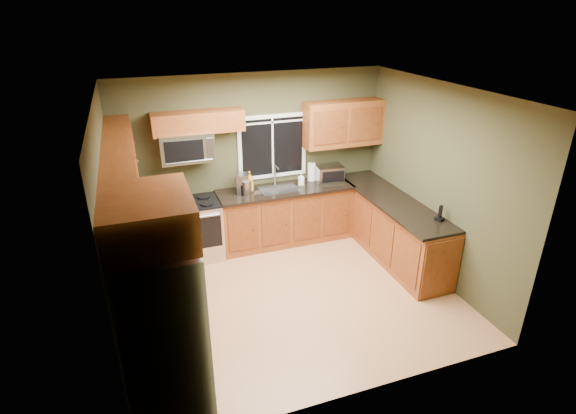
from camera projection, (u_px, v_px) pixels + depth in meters
floor at (293, 295)px, 6.09m from camera, size 4.20×4.20×0.00m
ceiling at (294, 93)px, 4.98m from camera, size 4.20×4.20×0.00m
back_wall at (254, 160)px, 7.08m from camera, size 4.20×0.00×4.20m
front_wall at (364, 281)px, 3.99m from camera, size 4.20×0.00×4.20m
left_wall at (113, 230)px, 4.89m from camera, size 0.00×3.60×3.60m
right_wall at (437, 183)px, 6.18m from camera, size 0.00×3.60×3.60m
window at (272, 146)px, 7.07m from camera, size 1.12×0.03×1.02m
base_cabinets_left at (149, 273)px, 5.76m from camera, size 0.60×2.65×0.90m
countertop_left at (147, 240)px, 5.58m from camera, size 0.65×2.65×0.04m
base_cabinets_back at (285, 216)px, 7.32m from camera, size 2.17×0.60×0.90m
countertop_back at (286, 190)px, 7.11m from camera, size 2.17×0.65×0.04m
base_cabinets_peninsula at (391, 228)px, 6.92m from camera, size 0.60×2.52×0.90m
countertop_peninsula at (392, 200)px, 6.73m from camera, size 0.65×2.50×0.04m
upper_cabinets_left at (121, 170)px, 5.14m from camera, size 0.33×2.65×0.72m
upper_cabinets_back_left at (198, 122)px, 6.38m from camera, size 1.30×0.33×0.30m
upper_cabinets_back_right at (343, 123)px, 7.17m from camera, size 1.30×0.33×0.72m
upper_cabinet_over_fridge at (147, 218)px, 3.61m from camera, size 0.72×0.90×0.38m
refrigerator at (164, 330)px, 4.07m from camera, size 0.74×0.90×1.80m
range at (196, 229)px, 6.84m from camera, size 0.76×0.69×0.94m
microwave at (187, 147)px, 6.44m from camera, size 0.76×0.41×0.42m
sink at (279, 188)px, 7.07m from camera, size 0.60×0.42×0.36m
toaster_oven at (329, 174)px, 7.33m from camera, size 0.46×0.37×0.27m
coffee_maker at (243, 184)px, 6.86m from camera, size 0.22×0.28×0.31m
kettle at (247, 187)px, 6.82m from camera, size 0.15×0.15×0.27m
paper_towel_roll at (311, 172)px, 7.37m from camera, size 0.15×0.15×0.32m
soap_bottle_a at (250, 181)px, 6.93m from camera, size 0.15×0.15×0.32m
soap_bottle_b at (301, 179)px, 7.21m from camera, size 0.10×0.11×0.20m
cordless_phone at (440, 216)px, 6.02m from camera, size 0.13×0.13×0.22m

